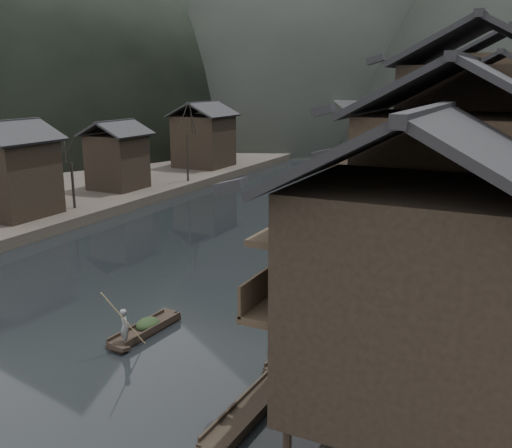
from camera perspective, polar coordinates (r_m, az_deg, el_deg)
The scene contains 12 objects.
water at distance 34.14m, azimuth -12.30°, elevation -7.79°, with size 300.00×300.00×0.00m, color black.
left_bank at distance 85.69m, azimuth -14.26°, elevation 5.85°, with size 40.00×200.00×1.20m, color #2D2823.
stilt_houses at distance 44.73m, azimuth 22.75°, elevation 8.49°, with size 9.00×67.60×17.11m.
left_houses at distance 60.73m, azimuth -16.13°, elevation 7.19°, with size 8.10×53.20×8.73m.
bare_trees at distance 50.72m, azimuth -21.23°, elevation 6.74°, with size 3.95×44.50×7.90m.
moored_sampans at distance 47.16m, azimuth 15.04°, elevation -1.47°, with size 2.99×62.06×0.47m.
midriver_boats at distance 76.44m, azimuth 13.25°, elevation 4.62°, with size 11.98×27.09×0.45m.
stone_bridge at distance 98.88m, azimuth 14.57°, elevation 9.56°, with size 40.00×6.00×9.00m.
hero_sampan at distance 30.20m, azimuth -10.99°, elevation -10.33°, with size 1.39×5.05×0.44m.
cargo_heap at distance 30.15m, azimuth -10.81°, elevation -9.20°, with size 1.10×1.44×0.66m, color black.
boatman at distance 28.43m, azimuth -13.02°, elevation -9.54°, with size 0.67×0.44×1.83m, color #5E5E61.
bamboo_pole at distance 27.29m, azimuth -13.03°, elevation -4.16°, with size 0.06×0.06×4.56m, color #8C7A51.
Camera 1 is at (20.06, -24.52, 12.72)m, focal length 40.00 mm.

